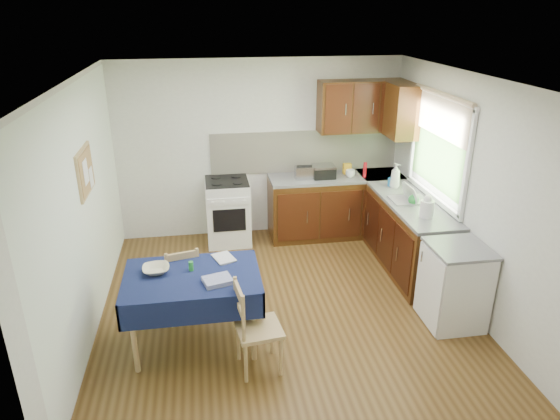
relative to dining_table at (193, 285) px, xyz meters
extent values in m
plane|color=#4C3214|center=(0.97, 0.50, -0.67)|extent=(4.20, 4.20, 0.00)
cube|color=white|center=(0.97, 0.50, 1.83)|extent=(4.00, 4.20, 0.02)
cube|color=silver|center=(0.97, 2.60, 0.58)|extent=(4.00, 0.02, 2.50)
cube|color=silver|center=(0.97, -1.60, 0.58)|extent=(4.00, 0.02, 2.50)
cube|color=white|center=(-1.03, 0.50, 0.58)|extent=(0.02, 4.20, 2.50)
cube|color=silver|center=(2.97, 0.50, 0.58)|extent=(0.02, 4.20, 2.50)
cube|color=#321E08|center=(2.02, 2.30, -0.24)|extent=(1.90, 0.60, 0.86)
cube|color=#321E08|center=(2.67, 1.15, -0.24)|extent=(0.60, 1.70, 0.86)
cube|color=slate|center=(2.02, 2.30, 0.21)|extent=(1.90, 0.60, 0.04)
cube|color=slate|center=(2.67, 1.15, 0.21)|extent=(0.60, 1.70, 0.04)
cube|color=slate|center=(2.67, 2.30, 0.21)|extent=(0.60, 0.60, 0.04)
cube|color=#F1E7CD|center=(1.62, 2.58, 0.53)|extent=(2.70, 0.02, 0.60)
cube|color=#321E08|center=(2.37, 2.42, 1.18)|extent=(1.20, 0.35, 0.70)
cube|color=#321E08|center=(2.80, 2.00, 1.18)|extent=(0.35, 0.50, 0.70)
cube|color=white|center=(0.47, 2.30, -0.22)|extent=(0.60, 0.60, 0.90)
cube|color=black|center=(0.47, 2.30, 0.23)|extent=(0.58, 0.58, 0.02)
cube|color=black|center=(0.47, 1.99, -0.22)|extent=(0.44, 0.01, 0.32)
cube|color=#325723|center=(2.96, 1.20, 0.83)|extent=(0.01, 1.40, 0.85)
cube|color=white|center=(2.94, 1.20, 1.48)|extent=(0.04, 1.48, 0.06)
cube|color=white|center=(2.94, 1.20, 0.28)|extent=(0.04, 1.48, 0.06)
cube|color=beige|center=(2.93, 1.20, 1.26)|extent=(0.02, 1.36, 0.44)
cube|color=white|center=(2.67, -0.05, -0.25)|extent=(0.55, 0.58, 0.85)
cube|color=slate|center=(2.67, -0.05, 0.20)|extent=(0.58, 0.60, 0.03)
cube|color=tan|center=(-1.00, 0.80, 0.93)|extent=(0.02, 0.62, 0.47)
cube|color=#A87646|center=(-0.99, 0.80, 0.93)|extent=(0.01, 0.56, 0.41)
cube|color=white|center=(-0.98, 0.72, 0.95)|extent=(0.00, 0.18, 0.24)
cube|color=white|center=(-0.98, 0.92, 0.83)|extent=(0.00, 0.15, 0.20)
cube|color=#101843|center=(0.00, 0.00, 0.09)|extent=(1.24, 0.83, 0.03)
cube|color=#101843|center=(0.00, -0.42, -0.02)|extent=(1.28, 0.02, 0.26)
cube|color=#101843|center=(0.00, 0.42, -0.02)|extent=(1.28, 0.02, 0.26)
cube|color=#101843|center=(-0.63, 0.00, -0.02)|extent=(0.02, 0.87, 0.26)
cube|color=#101843|center=(0.63, 0.00, -0.02)|extent=(0.02, 0.87, 0.26)
cylinder|color=tan|center=(-0.54, -0.33, -0.30)|extent=(0.05, 0.05, 0.75)
cylinder|color=tan|center=(0.54, -0.33, -0.30)|extent=(0.05, 0.05, 0.75)
cylinder|color=tan|center=(-0.54, 0.33, -0.30)|extent=(0.05, 0.05, 0.75)
cylinder|color=tan|center=(0.54, 0.33, -0.30)|extent=(0.05, 0.05, 0.75)
cube|color=tan|center=(-0.14, 0.50, -0.26)|extent=(0.46, 0.46, 0.04)
cube|color=tan|center=(-0.10, 0.34, 0.06)|extent=(0.34, 0.11, 0.27)
cylinder|color=tan|center=(-0.02, 0.69, -0.47)|extent=(0.03, 0.03, 0.41)
cylinder|color=tan|center=(-0.32, 0.62, -0.47)|extent=(0.03, 0.03, 0.41)
cylinder|color=tan|center=(0.05, 0.39, -0.47)|extent=(0.03, 0.03, 0.41)
cylinder|color=tan|center=(-0.25, 0.32, -0.47)|extent=(0.03, 0.03, 0.41)
cube|color=tan|center=(0.58, -0.45, -0.24)|extent=(0.44, 0.44, 0.04)
cube|color=tan|center=(0.41, -0.47, 0.09)|extent=(0.07, 0.36, 0.28)
cylinder|color=tan|center=(0.76, -0.59, -0.46)|extent=(0.03, 0.03, 0.43)
cylinder|color=tan|center=(0.72, -0.27, -0.46)|extent=(0.03, 0.03, 0.43)
cylinder|color=tan|center=(0.44, -0.63, -0.46)|extent=(0.03, 0.03, 0.43)
cylinder|color=tan|center=(0.40, -0.31, -0.46)|extent=(0.03, 0.03, 0.43)
cube|color=#B7B7BB|center=(1.55, 2.24, 0.32)|extent=(0.26, 0.16, 0.18)
cube|color=black|center=(1.55, 2.24, 0.42)|extent=(0.22, 0.02, 0.02)
cube|color=black|center=(1.82, 2.26, 0.30)|extent=(0.31, 0.27, 0.14)
cube|color=#B7B7BB|center=(1.82, 2.26, 0.39)|extent=(0.31, 0.27, 0.03)
cylinder|color=#B50E19|center=(2.39, 2.16, 0.34)|extent=(0.05, 0.05, 0.22)
cube|color=gold|center=(2.20, 2.37, 0.30)|extent=(0.13, 0.11, 0.15)
cube|color=gray|center=(2.65, 1.21, 0.24)|extent=(0.44, 0.33, 0.02)
cylinder|color=white|center=(2.65, 1.21, 0.33)|extent=(0.06, 0.21, 0.21)
cylinder|color=white|center=(2.65, 0.70, 0.33)|extent=(0.16, 0.16, 0.20)
sphere|color=white|center=(2.65, 0.70, 0.44)|extent=(0.10, 0.10, 0.10)
imported|color=white|center=(2.20, 2.21, 0.28)|extent=(0.16, 0.16, 0.10)
imported|color=white|center=(2.65, 1.70, 0.39)|extent=(0.17, 0.17, 0.33)
imported|color=#217CC5|center=(2.64, 1.75, 0.32)|extent=(0.11, 0.11, 0.18)
imported|color=#278F35|center=(2.66, 1.10, 0.31)|extent=(0.13, 0.13, 0.16)
imported|color=beige|center=(-0.33, 0.11, 0.14)|extent=(0.27, 0.27, 0.06)
imported|color=white|center=(0.23, 0.25, 0.11)|extent=(0.26, 0.30, 0.02)
cylinder|color=green|center=(0.00, 0.09, 0.15)|extent=(0.05, 0.05, 0.09)
cube|color=navy|center=(0.24, -0.18, 0.13)|extent=(0.30, 0.26, 0.05)
camera|label=1|loc=(0.17, -4.20, 2.46)|focal=32.00mm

